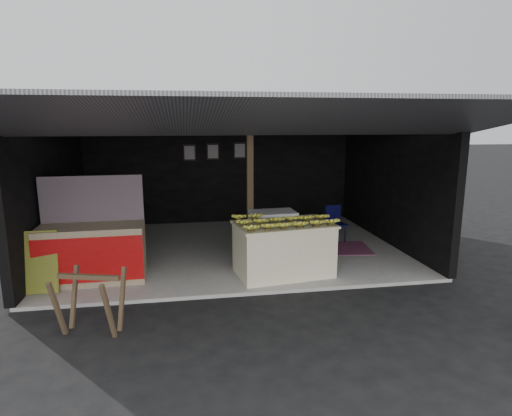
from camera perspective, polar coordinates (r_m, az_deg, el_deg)
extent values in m
plane|color=black|center=(6.87, -0.81, -11.64)|extent=(80.00, 80.00, 0.00)
cube|color=gray|center=(9.19, -3.22, -5.41)|extent=(7.00, 5.00, 0.06)
cube|color=black|center=(11.35, -4.74, 5.44)|extent=(7.00, 0.15, 2.90)
cube|color=black|center=(9.18, -25.63, 2.92)|extent=(0.15, 5.00, 2.90)
cube|color=black|center=(9.89, 17.32, 4.07)|extent=(0.15, 5.00, 2.90)
cube|color=#232326|center=(8.80, -3.44, 13.17)|extent=(7.20, 5.20, 0.12)
cube|color=#232326|center=(5.38, 0.70, 11.82)|extent=(7.40, 2.47, 0.48)
cube|color=brown|center=(8.33, -0.82, 3.11)|extent=(0.12, 0.12, 2.85)
cube|color=silver|center=(7.50, 3.68, -5.60)|extent=(1.71, 1.16, 0.87)
cube|color=silver|center=(7.38, 3.72, -2.20)|extent=(1.78, 1.23, 0.04)
cube|color=white|center=(8.27, 2.23, -3.68)|extent=(0.89, 0.63, 0.95)
cube|color=navy|center=(7.97, 2.67, -3.90)|extent=(0.67, 0.06, 0.29)
cube|color=#B21414|center=(8.07, 2.65, -6.18)|extent=(0.43, 0.04, 0.10)
cube|color=#998466|center=(7.68, -20.94, -5.65)|extent=(1.71, 0.78, 0.95)
cube|color=#B00B0C|center=(7.33, -21.50, -6.51)|extent=(1.69, 0.07, 0.74)
cube|color=white|center=(7.32, -21.52, -6.53)|extent=(0.57, 0.03, 0.19)
cube|color=#1D1B51|center=(7.79, -20.96, 1.17)|extent=(1.69, 0.10, 0.79)
cube|color=black|center=(7.50, -27.32, -6.47)|extent=(0.65, 0.24, 0.97)
cube|color=brown|center=(5.97, -24.97, -12.13)|extent=(0.13, 0.31, 0.80)
cube|color=brown|center=(5.67, -19.07, -12.94)|extent=(0.13, 0.31, 0.80)
cube|color=brown|center=(6.29, -23.08, -10.78)|extent=(0.13, 0.31, 0.80)
cube|color=brown|center=(6.00, -17.43, -11.45)|extent=(0.13, 0.31, 0.80)
cube|color=brown|center=(5.84, -21.44, -8.56)|extent=(0.80, 0.28, 0.06)
cylinder|color=#0C0D87|center=(7.78, 9.27, -6.40)|extent=(0.36, 0.36, 0.53)
cylinder|color=#0A0A38|center=(9.50, 10.28, -3.59)|extent=(0.03, 0.03, 0.40)
cylinder|color=#0A0A38|center=(9.65, 11.82, -3.41)|extent=(0.03, 0.03, 0.40)
cylinder|color=#0A0A38|center=(9.75, 9.41, -3.17)|extent=(0.03, 0.03, 0.40)
cylinder|color=#0A0A38|center=(9.89, 10.92, -3.01)|extent=(0.03, 0.03, 0.40)
cube|color=#0A0A38|center=(9.65, 10.65, -2.16)|extent=(0.44, 0.44, 0.04)
cube|color=#0A0A38|center=(9.75, 10.20, -0.78)|extent=(0.38, 0.10, 0.40)
cube|color=#681750|center=(9.23, 10.32, -5.28)|extent=(1.61, 1.18, 0.01)
cube|color=black|center=(11.17, -8.86, 7.31)|extent=(0.32, 0.03, 0.42)
cube|color=#4C4C59|center=(11.15, -8.86, 7.30)|extent=(0.26, 0.02, 0.34)
cube|color=black|center=(11.19, -5.76, 7.50)|extent=(0.32, 0.03, 0.42)
cube|color=#4C4C59|center=(11.18, -5.76, 7.49)|extent=(0.26, 0.02, 0.34)
cube|color=black|center=(11.26, -2.18, 7.67)|extent=(0.32, 0.03, 0.42)
cube|color=#4C4C59|center=(11.24, -2.17, 7.66)|extent=(0.26, 0.02, 0.34)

